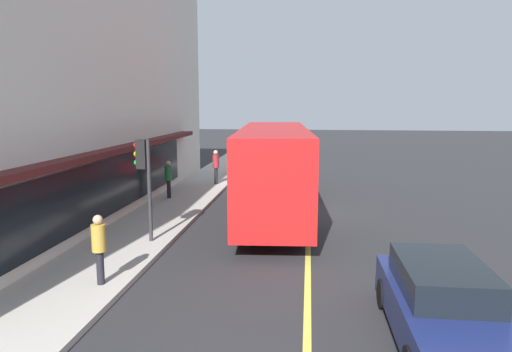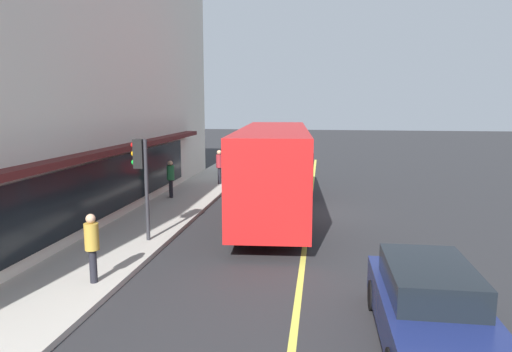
{
  "view_description": "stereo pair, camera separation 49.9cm",
  "coord_description": "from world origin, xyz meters",
  "px_view_note": "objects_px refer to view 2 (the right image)",
  "views": [
    {
      "loc": [
        -18.82,
        0.03,
        4.45
      ],
      "look_at": [
        -0.91,
        2.09,
        1.6
      ],
      "focal_mm": 32.45,
      "sensor_mm": 36.0,
      "label": 1
    },
    {
      "loc": [
        -18.75,
        -0.46,
        4.45
      ],
      "look_at": [
        -0.91,
        2.09,
        1.6
      ],
      "focal_mm": 32.45,
      "sensor_mm": 36.0,
      "label": 2
    }
  ],
  "objects_px": {
    "car_maroon": "(263,163)",
    "pedestrian_at_corner": "(171,175)",
    "traffic_light": "(141,165)",
    "car_navy": "(429,307)",
    "pedestrian_by_curb": "(219,163)",
    "pedestrian_mid_block": "(92,242)",
    "bus": "(274,167)"
  },
  "relations": [
    {
      "from": "car_maroon",
      "to": "pedestrian_at_corner",
      "type": "relative_size",
      "value": 2.55
    },
    {
      "from": "traffic_light",
      "to": "car_navy",
      "type": "xyz_separation_m",
      "value": [
        -5.17,
        -7.57,
        -1.79
      ]
    },
    {
      "from": "pedestrian_at_corner",
      "to": "pedestrian_by_curb",
      "type": "distance_m",
      "value": 4.12
    },
    {
      "from": "traffic_light",
      "to": "car_maroon",
      "type": "bearing_deg",
      "value": -7.49
    },
    {
      "from": "car_navy",
      "to": "car_maroon",
      "type": "height_order",
      "value": "same"
    },
    {
      "from": "traffic_light",
      "to": "car_maroon",
      "type": "relative_size",
      "value": 0.73
    },
    {
      "from": "pedestrian_at_corner",
      "to": "pedestrian_by_curb",
      "type": "xyz_separation_m",
      "value": [
        3.87,
        -1.41,
        0.08
      ]
    },
    {
      "from": "pedestrian_by_curb",
      "to": "pedestrian_mid_block",
      "type": "relative_size",
      "value": 1.08
    },
    {
      "from": "bus",
      "to": "car_maroon",
      "type": "xyz_separation_m",
      "value": [
        10.5,
        1.75,
        -1.24
      ]
    },
    {
      "from": "car_navy",
      "to": "pedestrian_mid_block",
      "type": "xyz_separation_m",
      "value": [
        1.62,
        7.42,
        0.43
      ]
    },
    {
      "from": "pedestrian_mid_block",
      "to": "car_maroon",
      "type": "bearing_deg",
      "value": -5.59
    },
    {
      "from": "traffic_light",
      "to": "car_maroon",
      "type": "xyz_separation_m",
      "value": [
        14.82,
        -1.95,
        -1.79
      ]
    },
    {
      "from": "car_navy",
      "to": "pedestrian_at_corner",
      "type": "relative_size",
      "value": 2.51
    },
    {
      "from": "traffic_light",
      "to": "pedestrian_by_curb",
      "type": "xyz_separation_m",
      "value": [
        10.41,
        -0.14,
        -1.27
      ]
    },
    {
      "from": "pedestrian_by_curb",
      "to": "pedestrian_mid_block",
      "type": "bearing_deg",
      "value": -179.96
    },
    {
      "from": "bus",
      "to": "traffic_light",
      "type": "relative_size",
      "value": 3.52
    },
    {
      "from": "pedestrian_at_corner",
      "to": "pedestrian_mid_block",
      "type": "xyz_separation_m",
      "value": [
        -10.1,
        -1.42,
        -0.01
      ]
    },
    {
      "from": "car_navy",
      "to": "pedestrian_by_curb",
      "type": "bearing_deg",
      "value": 25.48
    },
    {
      "from": "bus",
      "to": "car_maroon",
      "type": "height_order",
      "value": "bus"
    },
    {
      "from": "traffic_light",
      "to": "pedestrian_mid_block",
      "type": "height_order",
      "value": "traffic_light"
    },
    {
      "from": "pedestrian_at_corner",
      "to": "pedestrian_mid_block",
      "type": "distance_m",
      "value": 10.2
    },
    {
      "from": "pedestrian_by_curb",
      "to": "car_navy",
      "type": "bearing_deg",
      "value": -154.52
    },
    {
      "from": "pedestrian_by_curb",
      "to": "pedestrian_mid_block",
      "type": "height_order",
      "value": "pedestrian_by_curb"
    },
    {
      "from": "car_maroon",
      "to": "traffic_light",
      "type": "bearing_deg",
      "value": 172.51
    },
    {
      "from": "traffic_light",
      "to": "car_navy",
      "type": "height_order",
      "value": "traffic_light"
    },
    {
      "from": "bus",
      "to": "pedestrian_at_corner",
      "type": "height_order",
      "value": "bus"
    },
    {
      "from": "car_maroon",
      "to": "pedestrian_at_corner",
      "type": "distance_m",
      "value": 8.89
    },
    {
      "from": "car_navy",
      "to": "pedestrian_by_curb",
      "type": "distance_m",
      "value": 17.27
    },
    {
      "from": "car_maroon",
      "to": "bus",
      "type": "bearing_deg",
      "value": -170.53
    },
    {
      "from": "car_maroon",
      "to": "pedestrian_by_curb",
      "type": "bearing_deg",
      "value": 157.72
    },
    {
      "from": "pedestrian_at_corner",
      "to": "pedestrian_mid_block",
      "type": "height_order",
      "value": "pedestrian_at_corner"
    },
    {
      "from": "car_maroon",
      "to": "car_navy",
      "type": "bearing_deg",
      "value": -164.31
    }
  ]
}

